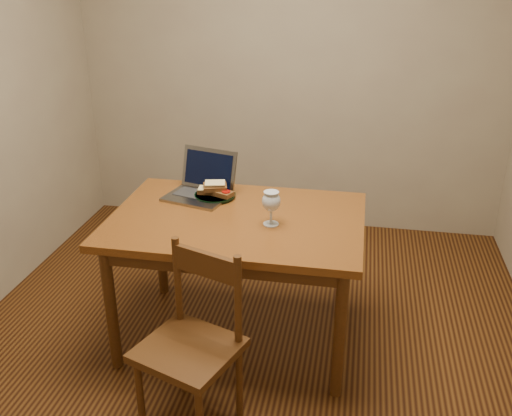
% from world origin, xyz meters
% --- Properties ---
extents(floor, '(3.20, 3.20, 0.02)m').
position_xyz_m(floor, '(0.00, 0.00, -0.01)').
color(floor, black).
rests_on(floor, ground).
extents(back_wall, '(3.20, 0.02, 2.60)m').
position_xyz_m(back_wall, '(0.00, 1.61, 1.30)').
color(back_wall, gray).
rests_on(back_wall, floor).
extents(front_wall, '(3.20, 0.02, 2.60)m').
position_xyz_m(front_wall, '(0.00, -1.61, 1.30)').
color(front_wall, gray).
rests_on(front_wall, floor).
extents(table, '(1.30, 0.90, 0.74)m').
position_xyz_m(table, '(-0.06, 0.01, 0.65)').
color(table, '#50290D').
rests_on(table, floor).
extents(chair, '(0.51, 0.50, 0.43)m').
position_xyz_m(chair, '(-0.12, -0.65, 0.46)').
color(chair, '#3E240C').
rests_on(chair, floor).
extents(plate, '(0.23, 0.23, 0.02)m').
position_xyz_m(plate, '(-0.24, 0.24, 0.75)').
color(plate, black).
rests_on(plate, table).
extents(sandwich_cheese, '(0.12, 0.08, 0.04)m').
position_xyz_m(sandwich_cheese, '(-0.28, 0.25, 0.78)').
color(sandwich_cheese, '#381E0C').
rests_on(sandwich_cheese, plate).
extents(sandwich_tomato, '(0.14, 0.11, 0.04)m').
position_xyz_m(sandwich_tomato, '(-0.19, 0.23, 0.78)').
color(sandwich_tomato, '#381E0C').
rests_on(sandwich_tomato, plate).
extents(sandwich_top, '(0.14, 0.11, 0.04)m').
position_xyz_m(sandwich_top, '(-0.24, 0.25, 0.81)').
color(sandwich_top, '#381E0C').
rests_on(sandwich_top, plate).
extents(milk_glass, '(0.09, 0.09, 0.18)m').
position_xyz_m(milk_glass, '(0.13, -0.05, 0.83)').
color(milk_glass, white).
rests_on(milk_glass, table).
extents(laptop, '(0.40, 0.38, 0.24)m').
position_xyz_m(laptop, '(-0.32, 0.27, 0.80)').
color(laptop, slate).
rests_on(laptop, table).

